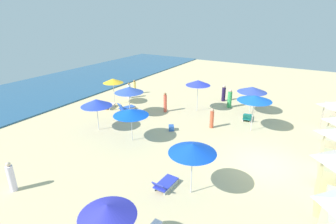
{
  "coord_description": "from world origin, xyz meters",
  "views": [
    {
      "loc": [
        -13.79,
        -1.63,
        8.05
      ],
      "look_at": [
        1.65,
        7.36,
        1.21
      ],
      "focal_mm": 28.04,
      "sensor_mm": 36.0,
      "label": 1
    }
  ],
  "objects_px": {
    "umbrella_1": "(96,103)",
    "cooler_box_1": "(205,150)",
    "lounge_chair_3_0": "(109,105)",
    "beachgoer_4": "(129,91)",
    "umbrella_7": "(193,148)",
    "umbrella_2": "(255,98)",
    "lounge_chair_7_0": "(165,184)",
    "umbrella_8": "(129,90)",
    "lounge_chair_8_0": "(126,107)",
    "beachgoer_1": "(165,103)",
    "lounge_chair_6_0": "(247,117)",
    "umbrella_3": "(113,81)",
    "cooler_box_0": "(171,128)",
    "umbrella_4": "(198,83)",
    "umbrella_0": "(131,112)",
    "beachgoer_3": "(11,177)",
    "beachgoer_5": "(212,118)",
    "beachgoer_0": "(230,99)",
    "umbrella_5": "(107,210)",
    "beachgoer_6": "(135,87)",
    "umbrella_6": "(252,89)",
    "beachgoer_2": "(224,94)"
  },
  "relations": [
    {
      "from": "umbrella_3",
      "to": "cooler_box_1",
      "type": "xyz_separation_m",
      "value": [
        -4.16,
        -10.78,
        -2.07
      ]
    },
    {
      "from": "umbrella_5",
      "to": "cooler_box_1",
      "type": "bearing_deg",
      "value": 0.86
    },
    {
      "from": "beachgoer_3",
      "to": "lounge_chair_3_0",
      "type": "bearing_deg",
      "value": -7.52
    },
    {
      "from": "umbrella_2",
      "to": "lounge_chair_3_0",
      "type": "xyz_separation_m",
      "value": [
        -1.64,
        12.09,
        -2.19
      ]
    },
    {
      "from": "umbrella_0",
      "to": "beachgoer_0",
      "type": "bearing_deg",
      "value": -20.38
    },
    {
      "from": "umbrella_3",
      "to": "cooler_box_1",
      "type": "distance_m",
      "value": 11.74
    },
    {
      "from": "umbrella_6",
      "to": "lounge_chair_8_0",
      "type": "bearing_deg",
      "value": 116.23
    },
    {
      "from": "lounge_chair_3_0",
      "to": "beachgoer_6",
      "type": "distance_m",
      "value": 4.76
    },
    {
      "from": "umbrella_2",
      "to": "lounge_chair_7_0",
      "type": "distance_m",
      "value": 9.32
    },
    {
      "from": "cooler_box_0",
      "to": "umbrella_4",
      "type": "bearing_deg",
      "value": 146.39
    },
    {
      "from": "lounge_chair_6_0",
      "to": "umbrella_7",
      "type": "bearing_deg",
      "value": 80.36
    },
    {
      "from": "beachgoer_0",
      "to": "cooler_box_1",
      "type": "xyz_separation_m",
      "value": [
        -8.65,
        -1.29,
        -0.63
      ]
    },
    {
      "from": "lounge_chair_6_0",
      "to": "cooler_box_0",
      "type": "xyz_separation_m",
      "value": [
        -4.72,
        4.25,
        -0.05
      ]
    },
    {
      "from": "beachgoer_3",
      "to": "umbrella_2",
      "type": "bearing_deg",
      "value": -59.99
    },
    {
      "from": "beachgoer_0",
      "to": "beachgoer_1",
      "type": "height_order",
      "value": "beachgoer_1"
    },
    {
      "from": "umbrella_2",
      "to": "beachgoer_4",
      "type": "distance_m",
      "value": 12.63
    },
    {
      "from": "lounge_chair_6_0",
      "to": "beachgoer_0",
      "type": "height_order",
      "value": "beachgoer_0"
    },
    {
      "from": "umbrella_0",
      "to": "umbrella_7",
      "type": "distance_m",
      "value": 6.47
    },
    {
      "from": "beachgoer_4",
      "to": "umbrella_7",
      "type": "bearing_deg",
      "value": -143.67
    },
    {
      "from": "beachgoer_6",
      "to": "umbrella_3",
      "type": "bearing_deg",
      "value": -18.74
    },
    {
      "from": "beachgoer_4",
      "to": "umbrella_3",
      "type": "bearing_deg",
      "value": 166.9
    },
    {
      "from": "umbrella_5",
      "to": "lounge_chair_6_0",
      "type": "relative_size",
      "value": 1.6
    },
    {
      "from": "umbrella_8",
      "to": "lounge_chair_8_0",
      "type": "xyz_separation_m",
      "value": [
        0.82,
        1.11,
        -1.98
      ]
    },
    {
      "from": "umbrella_0",
      "to": "beachgoer_2",
      "type": "xyz_separation_m",
      "value": [
        11.06,
        -2.5,
        -1.28
      ]
    },
    {
      "from": "umbrella_8",
      "to": "umbrella_4",
      "type": "bearing_deg",
      "value": -48.27
    },
    {
      "from": "beachgoer_1",
      "to": "cooler_box_1",
      "type": "bearing_deg",
      "value": -88.6
    },
    {
      "from": "umbrella_7",
      "to": "beachgoer_1",
      "type": "bearing_deg",
      "value": 37.19
    },
    {
      "from": "umbrella_7",
      "to": "beachgoer_5",
      "type": "relative_size",
      "value": 1.71
    },
    {
      "from": "umbrella_2",
      "to": "lounge_chair_7_0",
      "type": "relative_size",
      "value": 1.83
    },
    {
      "from": "umbrella_8",
      "to": "beachgoer_4",
      "type": "relative_size",
      "value": 1.58
    },
    {
      "from": "umbrella_0",
      "to": "umbrella_6",
      "type": "xyz_separation_m",
      "value": [
        9.03,
        -5.53,
        0.07
      ]
    },
    {
      "from": "umbrella_1",
      "to": "cooler_box_0",
      "type": "height_order",
      "value": "umbrella_1"
    },
    {
      "from": "umbrella_1",
      "to": "lounge_chair_3_0",
      "type": "bearing_deg",
      "value": 32.97
    },
    {
      "from": "beachgoer_1",
      "to": "beachgoer_4",
      "type": "distance_m",
      "value": 5.27
    },
    {
      "from": "beachgoer_2",
      "to": "lounge_chair_8_0",
      "type": "bearing_deg",
      "value": -99.36
    },
    {
      "from": "umbrella_0",
      "to": "beachgoer_4",
      "type": "relative_size",
      "value": 1.49
    },
    {
      "from": "umbrella_0",
      "to": "cooler_box_1",
      "type": "bearing_deg",
      "value": -79.19
    },
    {
      "from": "umbrella_0",
      "to": "umbrella_4",
      "type": "bearing_deg",
      "value": -10.8
    },
    {
      "from": "lounge_chair_3_0",
      "to": "cooler_box_1",
      "type": "bearing_deg",
      "value": 147.92
    },
    {
      "from": "lounge_chair_6_0",
      "to": "beachgoer_1",
      "type": "bearing_deg",
      "value": 4.39
    },
    {
      "from": "lounge_chair_8_0",
      "to": "beachgoer_3",
      "type": "height_order",
      "value": "beachgoer_3"
    },
    {
      "from": "umbrella_4",
      "to": "umbrella_6",
      "type": "height_order",
      "value": "umbrella_4"
    },
    {
      "from": "umbrella_0",
      "to": "beachgoer_3",
      "type": "bearing_deg",
      "value": 166.61
    },
    {
      "from": "lounge_chair_3_0",
      "to": "umbrella_2",
      "type": "bearing_deg",
      "value": 171.64
    },
    {
      "from": "beachgoer_5",
      "to": "beachgoer_3",
      "type": "bearing_deg",
      "value": -71.42
    },
    {
      "from": "umbrella_1",
      "to": "cooler_box_1",
      "type": "bearing_deg",
      "value": -84.28
    },
    {
      "from": "umbrella_7",
      "to": "beachgoer_3",
      "type": "bearing_deg",
      "value": 119.08
    },
    {
      "from": "umbrella_3",
      "to": "beachgoer_5",
      "type": "relative_size",
      "value": 1.59
    },
    {
      "from": "lounge_chair_6_0",
      "to": "umbrella_2",
      "type": "bearing_deg",
      "value": 102.27
    },
    {
      "from": "cooler_box_1",
      "to": "umbrella_7",
      "type": "bearing_deg",
      "value": -105.52
    }
  ]
}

